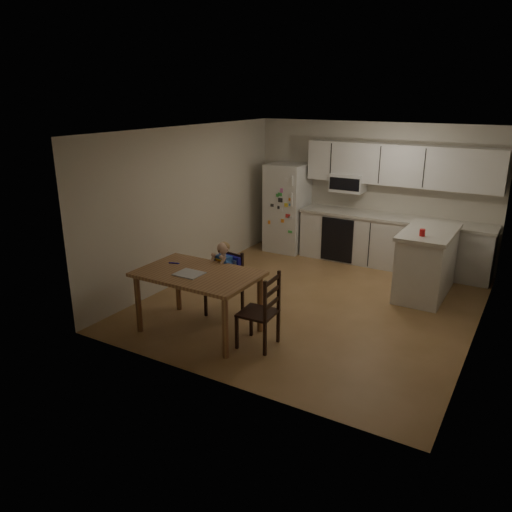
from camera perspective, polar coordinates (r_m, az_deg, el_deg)
The scene contains 10 objects.
room at distance 7.58m, azimuth 8.33°, elevation 4.74°, with size 4.52×5.01×2.51m.
refrigerator at distance 9.78m, azimuth 3.58°, elevation 5.54°, with size 0.72×0.70×1.70m, color silver.
kitchen_run at distance 9.14m, azimuth 15.40°, elevation 4.19°, with size 3.37×0.62×2.15m.
kitchen_island at distance 8.05m, azimuth 18.89°, elevation -0.68°, with size 0.73×1.39×1.02m.
red_cup at distance 7.54m, azimuth 18.47°, elevation 2.56°, with size 0.08×0.08×0.10m, color red.
dining_table at distance 6.40m, azimuth -6.62°, elevation -2.80°, with size 1.53×0.98×0.82m.
napkin at distance 6.31m, azimuth -7.64°, elevation -2.02°, with size 0.33×0.29×0.01m, color #B8B8BD.
toddler_spoon at distance 6.73m, azimuth -9.44°, elevation -0.79°, with size 0.02×0.02×0.12m, color #1F1BB0.
chair_booster at distance 6.88m, azimuth -3.48°, elevation -1.73°, with size 0.46×0.46×1.07m.
chair_side at distance 6.02m, azimuth 1.01°, elevation -5.83°, with size 0.45×0.45×0.95m.
Camera 1 is at (2.76, -6.36, 2.99)m, focal length 35.00 mm.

